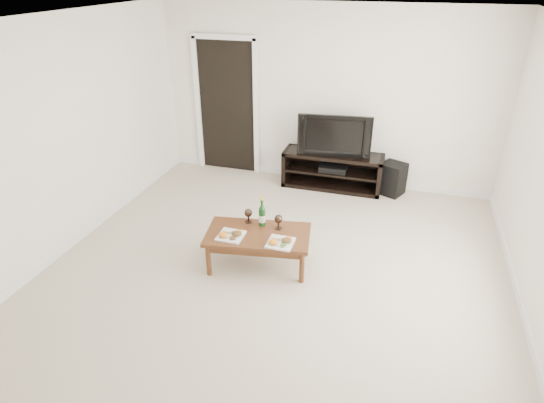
{
  "coord_description": "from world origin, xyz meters",
  "views": [
    {
      "loc": [
        1.16,
        -3.78,
        3.02
      ],
      "look_at": [
        -0.13,
        0.48,
        0.7
      ],
      "focal_mm": 30.0,
      "sensor_mm": 36.0,
      "label": 1
    }
  ],
  "objects_px": {
    "subwoofer": "(392,179)",
    "coffee_table": "(258,249)",
    "media_console": "(332,170)",
    "television": "(335,134)"
  },
  "relations": [
    {
      "from": "media_console",
      "to": "coffee_table",
      "type": "relative_size",
      "value": 1.31
    },
    {
      "from": "subwoofer",
      "to": "coffee_table",
      "type": "relative_size",
      "value": 0.42
    },
    {
      "from": "television",
      "to": "coffee_table",
      "type": "relative_size",
      "value": 0.93
    },
    {
      "from": "media_console",
      "to": "television",
      "type": "height_order",
      "value": "television"
    },
    {
      "from": "television",
      "to": "subwoofer",
      "type": "bearing_deg",
      "value": -4.04
    },
    {
      "from": "coffee_table",
      "to": "media_console",
      "type": "bearing_deg",
      "value": 79.34
    },
    {
      "from": "media_console",
      "to": "subwoofer",
      "type": "bearing_deg",
      "value": 2.55
    },
    {
      "from": "television",
      "to": "subwoofer",
      "type": "relative_size",
      "value": 2.22
    },
    {
      "from": "media_console",
      "to": "television",
      "type": "distance_m",
      "value": 0.58
    },
    {
      "from": "coffee_table",
      "to": "subwoofer",
      "type": "bearing_deg",
      "value": 60.29
    }
  ]
}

